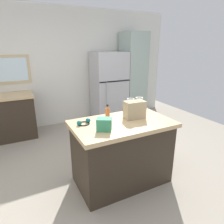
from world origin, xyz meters
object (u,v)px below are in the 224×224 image
at_px(tall_cabinet, 133,76).
at_px(bottle, 108,112).
at_px(ear_defenders, 84,122).
at_px(small_box, 104,124).
at_px(kitchen_island, 122,152).
at_px(refrigerator, 109,88).
at_px(shopping_bag, 135,110).

relative_size(tall_cabinet, bottle, 11.09).
bearing_deg(ear_defenders, small_box, -63.07).
xyz_separation_m(kitchen_island, bottle, (-0.10, 0.23, 0.53)).
relative_size(refrigerator, bottle, 8.73).
bearing_deg(ear_defenders, refrigerator, 56.61).
relative_size(small_box, ear_defenders, 0.88).
bearing_deg(refrigerator, ear_defenders, -123.39).
relative_size(refrigerator, small_box, 9.95).
bearing_deg(kitchen_island, shopping_bag, 14.00).
xyz_separation_m(shopping_bag, ear_defenders, (-0.70, 0.10, -0.10)).
bearing_deg(shopping_bag, kitchen_island, -166.00).
distance_m(tall_cabinet, bottle, 2.71).
height_order(refrigerator, tall_cabinet, tall_cabinet).
distance_m(small_box, ear_defenders, 0.34).
height_order(tall_cabinet, bottle, tall_cabinet).
bearing_deg(shopping_bag, bottle, 151.93).
height_order(bottle, ear_defenders, bottle).
xyz_separation_m(tall_cabinet, bottle, (-1.74, -2.08, -0.10)).
bearing_deg(refrigerator, shopping_bag, -107.60).
bearing_deg(refrigerator, kitchen_island, -112.12).
bearing_deg(tall_cabinet, refrigerator, -179.98).
xyz_separation_m(refrigerator, bottle, (-1.04, -2.08, 0.13)).
height_order(kitchen_island, bottle, bottle).
bearing_deg(refrigerator, bottle, -116.66).
relative_size(shopping_bag, small_box, 1.72).
relative_size(bottle, ear_defenders, 1.00).
bearing_deg(shopping_bag, refrigerator, 72.40).
xyz_separation_m(tall_cabinet, ear_defenders, (-2.11, -2.15, -0.17)).
distance_m(refrigerator, small_box, 2.76).
bearing_deg(bottle, ear_defenders, -169.25).
height_order(tall_cabinet, ear_defenders, tall_cabinet).
bearing_deg(tall_cabinet, bottle, -129.93).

